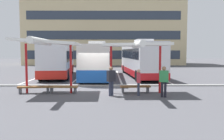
{
  "coord_description": "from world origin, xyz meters",
  "views": [
    {
      "loc": [
        1.05,
        -16.1,
        2.55
      ],
      "look_at": [
        1.27,
        3.4,
        1.07
      ],
      "focal_mm": 37.73,
      "sensor_mm": 36.0,
      "label": 1
    }
  ],
  "objects_px": {
    "bench_1": "(63,88)",
    "coach_bus_0": "(58,61)",
    "waiting_shelter_0": "(47,43)",
    "waiting_passenger_1": "(164,79)",
    "waiting_shelter_1": "(136,46)",
    "waiting_passenger_0": "(111,79)",
    "bench_0": "(34,88)",
    "coach_bus_2": "(140,59)",
    "bench_2": "(135,87)",
    "waiting_passenger_2": "(139,81)",
    "coach_bus_1": "(99,62)"
  },
  "relations": [
    {
      "from": "coach_bus_0",
      "to": "bench_2",
      "type": "distance_m",
      "value": 12.49
    },
    {
      "from": "bench_0",
      "to": "bench_2",
      "type": "distance_m",
      "value": 6.31
    },
    {
      "from": "waiting_shelter_0",
      "to": "waiting_passenger_1",
      "type": "height_order",
      "value": "waiting_shelter_0"
    },
    {
      "from": "waiting_passenger_0",
      "to": "waiting_passenger_1",
      "type": "bearing_deg",
      "value": -8.76
    },
    {
      "from": "bench_1",
      "to": "coach_bus_1",
      "type": "bearing_deg",
      "value": 78.63
    },
    {
      "from": "bench_0",
      "to": "bench_1",
      "type": "relative_size",
      "value": 1.1
    },
    {
      "from": "bench_0",
      "to": "waiting_shelter_1",
      "type": "bearing_deg",
      "value": -1.61
    },
    {
      "from": "coach_bus_0",
      "to": "bench_1",
      "type": "xyz_separation_m",
      "value": [
        2.52,
        -10.31,
        -1.32
      ]
    },
    {
      "from": "waiting_shelter_0",
      "to": "waiting_passenger_0",
      "type": "distance_m",
      "value": 4.46
    },
    {
      "from": "waiting_passenger_1",
      "to": "waiting_shelter_1",
      "type": "bearing_deg",
      "value": 140.93
    },
    {
      "from": "coach_bus_2",
      "to": "waiting_passenger_2",
      "type": "distance_m",
      "value": 11.25
    },
    {
      "from": "bench_0",
      "to": "bench_1",
      "type": "distance_m",
      "value": 1.8
    },
    {
      "from": "coach_bus_2",
      "to": "waiting_passenger_0",
      "type": "distance_m",
      "value": 11.65
    },
    {
      "from": "coach_bus_1",
      "to": "coach_bus_2",
      "type": "distance_m",
      "value": 4.54
    },
    {
      "from": "bench_0",
      "to": "waiting_shelter_1",
      "type": "xyz_separation_m",
      "value": [
        6.31,
        -0.18,
        2.59
      ]
    },
    {
      "from": "waiting_passenger_1",
      "to": "waiting_shelter_0",
      "type": "bearing_deg",
      "value": 170.32
    },
    {
      "from": "waiting_shelter_0",
      "to": "waiting_passenger_2",
      "type": "height_order",
      "value": "waiting_shelter_0"
    },
    {
      "from": "waiting_shelter_0",
      "to": "waiting_passenger_2",
      "type": "distance_m",
      "value": 5.95
    },
    {
      "from": "bench_0",
      "to": "waiting_passenger_0",
      "type": "xyz_separation_m",
      "value": [
        4.77,
        -0.89,
        0.66
      ]
    },
    {
      "from": "coach_bus_1",
      "to": "bench_1",
      "type": "distance_m",
      "value": 9.22
    },
    {
      "from": "coach_bus_2",
      "to": "bench_0",
      "type": "distance_m",
      "value": 13.08
    },
    {
      "from": "waiting_passenger_2",
      "to": "waiting_passenger_0",
      "type": "bearing_deg",
      "value": -177.42
    },
    {
      "from": "waiting_shelter_0",
      "to": "waiting_passenger_2",
      "type": "relative_size",
      "value": 3.27
    },
    {
      "from": "waiting_passenger_0",
      "to": "waiting_passenger_2",
      "type": "xyz_separation_m",
      "value": [
        1.62,
        0.07,
        -0.12
      ]
    },
    {
      "from": "waiting_shelter_0",
      "to": "waiting_shelter_1",
      "type": "xyz_separation_m",
      "value": [
        5.41,
        0.01,
        -0.16
      ]
    },
    {
      "from": "bench_1",
      "to": "coach_bus_0",
      "type": "bearing_deg",
      "value": 103.76
    },
    {
      "from": "bench_1",
      "to": "bench_2",
      "type": "relative_size",
      "value": 0.95
    },
    {
      "from": "bench_2",
      "to": "waiting_passenger_1",
      "type": "distance_m",
      "value": 2.19
    },
    {
      "from": "coach_bus_2",
      "to": "coach_bus_1",
      "type": "bearing_deg",
      "value": -163.87
    },
    {
      "from": "coach_bus_1",
      "to": "waiting_passenger_2",
      "type": "height_order",
      "value": "coach_bus_1"
    },
    {
      "from": "waiting_shelter_1",
      "to": "waiting_passenger_0",
      "type": "distance_m",
      "value": 2.57
    },
    {
      "from": "bench_1",
      "to": "waiting_passenger_1",
      "type": "distance_m",
      "value": 6.16
    },
    {
      "from": "coach_bus_2",
      "to": "waiting_shelter_1",
      "type": "height_order",
      "value": "coach_bus_2"
    },
    {
      "from": "waiting_shelter_0",
      "to": "waiting_passenger_2",
      "type": "bearing_deg",
      "value": -6.61
    },
    {
      "from": "bench_1",
      "to": "waiting_passenger_2",
      "type": "xyz_separation_m",
      "value": [
        4.59,
        -0.89,
        0.54
      ]
    },
    {
      "from": "waiting_shelter_0",
      "to": "waiting_shelter_1",
      "type": "bearing_deg",
      "value": 0.06
    },
    {
      "from": "bench_1",
      "to": "bench_2",
      "type": "xyz_separation_m",
      "value": [
        4.51,
        0.07,
        0.0
      ]
    },
    {
      "from": "coach_bus_0",
      "to": "waiting_passenger_2",
      "type": "bearing_deg",
      "value": -57.57
    },
    {
      "from": "coach_bus_0",
      "to": "waiting_shelter_1",
      "type": "distance_m",
      "value": 12.75
    },
    {
      "from": "coach_bus_1",
      "to": "bench_2",
      "type": "height_order",
      "value": "coach_bus_1"
    },
    {
      "from": "waiting_shelter_1",
      "to": "bench_2",
      "type": "relative_size",
      "value": 2.34
    },
    {
      "from": "bench_1",
      "to": "waiting_passenger_1",
      "type": "xyz_separation_m",
      "value": [
        5.96,
        -1.43,
        0.69
      ]
    },
    {
      "from": "coach_bus_2",
      "to": "waiting_passenger_1",
      "type": "distance_m",
      "value": 11.67
    },
    {
      "from": "coach_bus_2",
      "to": "waiting_passenger_2",
      "type": "xyz_separation_m",
      "value": [
        -1.56,
        -11.1,
        -0.92
      ]
    },
    {
      "from": "coach_bus_2",
      "to": "bench_2",
      "type": "bearing_deg",
      "value": -99.22
    },
    {
      "from": "coach_bus_0",
      "to": "waiting_passenger_0",
      "type": "bearing_deg",
      "value": -64.0
    },
    {
      "from": "waiting_shelter_0",
      "to": "bench_2",
      "type": "distance_m",
      "value": 6.07
    },
    {
      "from": "coach_bus_1",
      "to": "bench_2",
      "type": "relative_size",
      "value": 6.55
    },
    {
      "from": "waiting_shelter_1",
      "to": "waiting_passenger_1",
      "type": "relative_size",
      "value": 2.56
    },
    {
      "from": "bench_1",
      "to": "coach_bus_2",
      "type": "bearing_deg",
      "value": 58.92
    }
  ]
}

